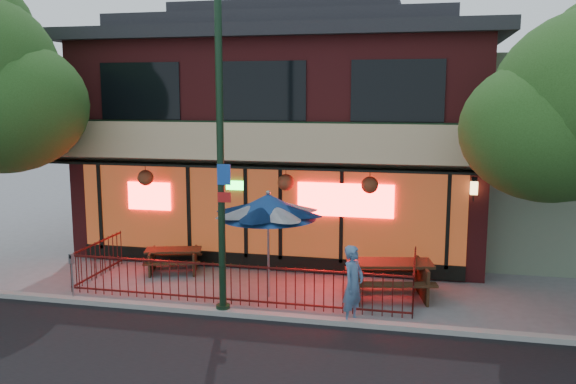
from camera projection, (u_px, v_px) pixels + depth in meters
The scene contains 11 objects.
ground at pixel (229, 307), 14.21m from camera, with size 80.00×80.00×0.00m, color gray.
curb at pixel (222, 312), 13.72m from camera, with size 80.00×0.25×0.12m, color #999993.
restaurant_building at pixel (293, 118), 20.41m from camera, with size 12.96×9.49×8.05m.
neighbor_building at pixel (576, 156), 19.20m from camera, with size 6.00×7.00×6.00m, color slate.
patio_fence at pixel (235, 275), 14.60m from camera, with size 8.44×2.62×1.00m.
street_light at pixel (221, 176), 13.32m from camera, with size 0.43×0.32×7.00m.
picnic_table_left at pixel (173, 257), 16.98m from camera, with size 1.80×1.57×0.65m.
picnic_table_right at pixel (389, 274), 14.87m from camera, with size 2.34×1.96×0.88m.
patio_umbrella at pixel (268, 206), 14.61m from camera, with size 2.31×2.31×2.64m.
pedestrian at pixel (353, 285), 13.10m from camera, with size 0.63×0.41×1.72m, color #4C6F98.
parking_meter_near at pixel (72, 269), 14.51m from camera, with size 0.13×0.12×1.17m.
Camera 1 is at (4.34, -12.97, 4.92)m, focal length 38.00 mm.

